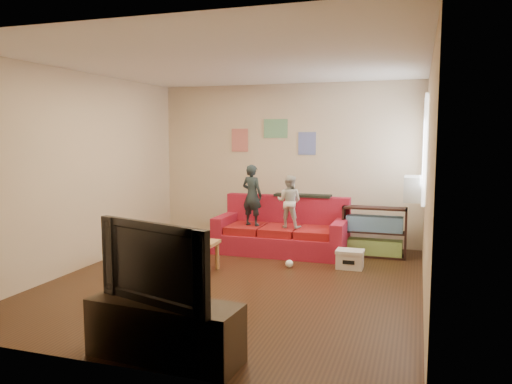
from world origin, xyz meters
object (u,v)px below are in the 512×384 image
(television, at_px, (163,261))
(child_a, at_px, (252,195))
(sofa, at_px, (283,233))
(coffee_table, at_px, (184,245))
(child_b, at_px, (289,202))
(bookshelf, at_px, (374,234))
(file_box, at_px, (350,259))
(tv_stand, at_px, (165,330))

(television, bearing_deg, child_a, 115.34)
(sofa, relative_size, coffee_table, 2.23)
(sofa, xyz_separation_m, child_b, (0.15, -0.17, 0.53))
(sofa, bearing_deg, bookshelf, 5.85)
(child_b, xyz_separation_m, file_box, (1.00, -0.50, -0.70))
(sofa, height_order, tv_stand, sofa)
(coffee_table, bearing_deg, file_box, 20.47)
(television, bearing_deg, bookshelf, 89.62)
(coffee_table, height_order, bookshelf, bookshelf)
(bookshelf, bearing_deg, tv_stand, -107.93)
(coffee_table, xyz_separation_m, tv_stand, (1.07, -2.51, -0.11))
(coffee_table, bearing_deg, child_a, 67.16)
(sofa, distance_m, bookshelf, 1.41)
(file_box, bearing_deg, child_b, 153.46)
(bookshelf, height_order, television, television)
(child_b, bearing_deg, sofa, -44.36)
(bookshelf, xyz_separation_m, file_box, (-0.25, -0.81, -0.21))
(child_a, bearing_deg, television, 113.70)
(sofa, xyz_separation_m, tv_stand, (0.07, -3.98, -0.06))
(tv_stand, bearing_deg, sofa, 95.57)
(file_box, distance_m, tv_stand, 3.48)
(sofa, height_order, child_a, child_a)
(child_b, distance_m, coffee_table, 1.80)
(sofa, bearing_deg, child_b, -48.89)
(sofa, bearing_deg, coffee_table, -124.21)
(child_a, xyz_separation_m, tv_stand, (0.52, -3.81, -0.66))
(sofa, relative_size, child_b, 2.52)
(bookshelf, distance_m, file_box, 0.88)
(child_b, relative_size, tv_stand, 0.62)
(child_b, bearing_deg, television, 93.33)
(tv_stand, bearing_deg, child_b, 93.39)
(sofa, relative_size, bookshelf, 2.14)
(sofa, bearing_deg, child_a, -159.45)
(child_a, height_order, file_box, child_a)
(child_a, xyz_separation_m, bookshelf, (1.85, 0.31, -0.57))
(coffee_table, distance_m, file_box, 2.30)
(television, bearing_deg, tv_stand, 0.00)
(sofa, xyz_separation_m, file_box, (1.15, -0.67, -0.17))
(sofa, height_order, coffee_table, sofa)
(child_b, xyz_separation_m, television, (-0.08, -3.81, -0.01))
(file_box, bearing_deg, bookshelf, 72.69)
(coffee_table, distance_m, bookshelf, 2.90)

